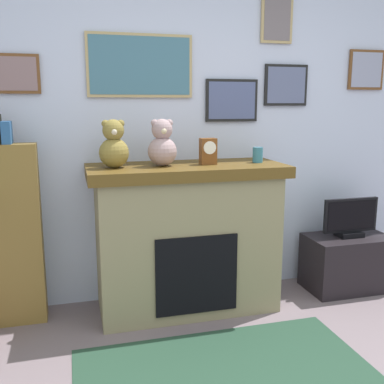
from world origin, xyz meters
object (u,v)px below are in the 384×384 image
at_px(fireplace, 187,237).
at_px(television, 350,219).
at_px(bookshelf, 8,230).
at_px(tv_stand, 347,262).
at_px(teddy_bear_tan, 162,145).
at_px(candle_jar, 258,155).
at_px(mantel_clock, 208,151).
at_px(teddy_bear_brown, 114,146).

height_order(fireplace, television, fireplace).
bearing_deg(bookshelf, tv_stand, -2.21).
distance_m(bookshelf, teddy_bear_tan, 1.19).
distance_m(fireplace, television, 1.36).
relative_size(candle_jar, mantel_clock, 0.61).
xyz_separation_m(fireplace, television, (1.36, -0.02, 0.05)).
height_order(tv_stand, mantel_clock, mantel_clock).
xyz_separation_m(tv_stand, mantel_clock, (-1.20, 0.00, 0.95)).
relative_size(tv_stand, teddy_bear_tan, 2.07).
xyz_separation_m(fireplace, tv_stand, (1.36, -0.02, -0.32)).
height_order(candle_jar, teddy_bear_brown, teddy_bear_brown).
distance_m(fireplace, teddy_bear_brown, 0.85).
xyz_separation_m(bookshelf, candle_jar, (1.77, -0.10, 0.47)).
distance_m(bookshelf, candle_jar, 1.83).
bearing_deg(teddy_bear_brown, fireplace, 2.05).
distance_m(bookshelf, tv_stand, 2.63).
relative_size(candle_jar, teddy_bear_tan, 0.35).
height_order(fireplace, candle_jar, candle_jar).
height_order(bookshelf, teddy_bear_brown, bookshelf).
bearing_deg(tv_stand, mantel_clock, 179.95).
bearing_deg(mantel_clock, teddy_bear_brown, 179.93).
relative_size(bookshelf, tv_stand, 2.17).
distance_m(tv_stand, mantel_clock, 1.53).
xyz_separation_m(fireplace, candle_jar, (0.54, -0.02, 0.59)).
bearing_deg(teddy_bear_tan, teddy_bear_brown, 180.00).
bearing_deg(teddy_bear_tan, television, -0.12).
bearing_deg(tv_stand, candle_jar, 179.84).
bearing_deg(fireplace, teddy_bear_tan, -174.13).
bearing_deg(tv_stand, fireplace, 179.16).
bearing_deg(television, tv_stand, 90.00).
xyz_separation_m(tv_stand, candle_jar, (-0.82, 0.00, 0.91)).
bearing_deg(tv_stand, bookshelf, 177.79).
relative_size(teddy_bear_brown, teddy_bear_tan, 1.00).
bearing_deg(candle_jar, teddy_bear_brown, -179.98).
bearing_deg(teddy_bear_brown, tv_stand, -0.06).
distance_m(fireplace, mantel_clock, 0.65).
distance_m(bookshelf, television, 2.59).
distance_m(tv_stand, television, 0.37).
height_order(teddy_bear_brown, teddy_bear_tan, same).
bearing_deg(fireplace, bookshelf, 176.27).
xyz_separation_m(television, mantel_clock, (-1.20, 0.00, 0.58)).
bearing_deg(candle_jar, bookshelf, 176.83).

